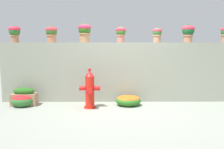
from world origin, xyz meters
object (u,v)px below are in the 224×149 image
potted_plant_2 (85,31)px  potted_plant_3 (121,33)px  planter_box (24,97)px  flower_bush_right (128,100)px  flower_bush_left (22,100)px  potted_plant_4 (157,34)px  potted_plant_0 (15,32)px  potted_plant_1 (51,33)px  fire_hydrant (90,90)px  potted_plant_5 (188,31)px

potted_plant_2 → potted_plant_3: bearing=-2.9°
potted_plant_2 → planter_box: bearing=-160.4°
potted_plant_2 → flower_bush_right: 2.08m
flower_bush_left → planter_box: 0.11m
potted_plant_4 → planter_box: (-3.31, -0.46, -1.54)m
potted_plant_2 → planter_box: 2.22m
potted_plant_0 → potted_plant_1: (0.93, 0.05, -0.02)m
potted_plant_3 → potted_plant_2: bearing=177.1°
potted_plant_1 → potted_plant_3: (1.78, -0.05, -0.01)m
potted_plant_1 → flower_bush_left: size_ratio=0.80×
potted_plant_2 → flower_bush_left: (-1.45, -0.62, -1.66)m
potted_plant_1 → potted_plant_3: size_ratio=1.06×
flower_bush_left → flower_bush_right: size_ratio=0.86×
fire_hydrant → flower_bush_right: size_ratio=1.50×
potted_plant_0 → flower_bush_right: 3.36m
potted_plant_0 → potted_plant_4: size_ratio=1.15×
potted_plant_5 → planter_box: bearing=-172.7°
potted_plant_0 → potted_plant_5: bearing=0.8°
flower_bush_right → potted_plant_5: bearing=19.5°
potted_plant_1 → potted_plant_2: size_ratio=0.87×
potted_plant_5 → flower_bush_right: bearing=-160.5°
potted_plant_0 → flower_bush_right: size_ratio=0.70×
flower_bush_right → planter_box: 2.54m
potted_plant_0 → flower_bush_right: potted_plant_0 is taller
potted_plant_2 → potted_plant_5: size_ratio=1.05×
planter_box → potted_plant_4: bearing=8.0°
flower_bush_left → planter_box: (0.01, 0.10, 0.05)m
flower_bush_left → planter_box: size_ratio=0.88×
fire_hydrant → potted_plant_2: bearing=103.1°
potted_plant_1 → potted_plant_2: (0.85, -0.00, 0.04)m
potted_plant_1 → flower_bush_right: potted_plant_1 is taller
flower_bush_right → fire_hydrant: bearing=-166.6°
potted_plant_1 → potted_plant_4: size_ratio=1.13×
potted_plant_5 → planter_box: potted_plant_5 is taller
potted_plant_1 → potted_plant_5: 3.53m
potted_plant_1 → flower_bush_right: size_ratio=0.68×
potted_plant_4 → flower_bush_left: 3.72m
potted_plant_0 → potted_plant_3: size_ratio=1.08×
potted_plant_0 → flower_bush_left: potted_plant_0 is taller
flower_bush_right → flower_bush_left: bearing=-178.5°
potted_plant_2 → potted_plant_4: (1.86, -0.05, -0.07)m
potted_plant_5 → planter_box: size_ratio=0.77×
potted_plant_5 → potted_plant_1: bearing=-179.8°
potted_plant_3 → potted_plant_5: 1.75m
potted_plant_2 → potted_plant_3: size_ratio=1.22×
potted_plant_1 → potted_plant_4: bearing=-1.1°
potted_plant_4 → fire_hydrant: potted_plant_4 is taller
potted_plant_1 → flower_bush_left: potted_plant_1 is taller
potted_plant_1 → fire_hydrant: (1.03, -0.77, -1.35)m
planter_box → fire_hydrant: bearing=-8.8°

